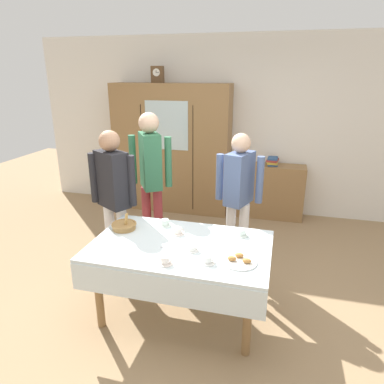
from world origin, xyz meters
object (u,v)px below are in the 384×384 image
Objects in this scene: tea_cup_mid_left at (192,247)px; spoon_far_left at (169,248)px; tea_cup_center at (242,233)px; tea_cup_near_right at (165,223)px; dining_table at (179,256)px; tea_cup_far_left at (178,231)px; person_by_cabinet at (239,189)px; tea_cup_front_edge at (208,260)px; bookshelf_low at (270,191)px; spoon_mid_right at (205,242)px; person_behind_table_left at (151,171)px; book_stack at (273,161)px; person_beside_shelf at (113,190)px; spoon_back_edge at (218,235)px; pastry_plate at (239,261)px; bread_basket at (124,225)px; wall_cabinet at (172,149)px; tea_cup_far_right at (165,260)px; mantel_clock at (158,74)px.

tea_cup_mid_left is 1.09× the size of spoon_far_left.
tea_cup_center is 1.00× the size of tea_cup_near_right.
tea_cup_far_left reaches higher than dining_table.
tea_cup_front_edge is at bearing -93.21° from person_by_cabinet.
tea_cup_far_left reaches higher than spoon_far_left.
bookshelf_low is 7.71× the size of tea_cup_front_edge.
spoon_mid_right is at bearing -100.65° from bookshelf_low.
spoon_far_left is 0.07× the size of person_behind_table_left.
tea_cup_center is 1.00× the size of tea_cup_far_left.
book_stack reaches higher than tea_cup_near_right.
tea_cup_near_right is 0.08× the size of person_by_cabinet.
tea_cup_center is 0.08× the size of person_beside_shelf.
bookshelf_low is 2.83m from spoon_far_left.
tea_cup_front_edge is 0.08× the size of person_beside_shelf.
spoon_far_left is at bearing -137.00° from dining_table.
tea_cup_near_right is 1.09× the size of spoon_back_edge.
tea_cup_far_left is at bearing 110.09° from dining_table.
pastry_plate is (-0.13, -2.78, 0.33)m from bookshelf_low.
bread_basket is at bearing -173.93° from spoon_back_edge.
spoon_mid_right is at bearing -100.20° from person_by_cabinet.
pastry_plate is (0.80, -0.51, -0.01)m from tea_cup_near_right.
tea_cup_near_right is 0.55m from spoon_back_edge.
spoon_back_edge is at bearing -39.57° from person_behind_table_left.
tea_cup_far_left is at bearing 161.23° from spoon_mid_right.
person_by_cabinet is at bearing -1.21° from person_behind_table_left.
spoon_mid_right is 1.34m from person_behind_table_left.
tea_cup_mid_left is 0.78m from bread_basket.
tea_cup_front_edge is (0.38, -0.44, 0.00)m from tea_cup_far_left.
wall_cabinet is 16.83× the size of spoon_far_left.
tea_cup_far_right is at bearing -105.89° from person_by_cabinet.
wall_cabinet reaches higher than person_by_cabinet.
pastry_plate is 0.16× the size of person_behind_table_left.
mantel_clock is at bearing 111.16° from spoon_far_left.
pastry_plate reaches higher than dining_table.
pastry_plate is at bearing 16.82° from tea_cup_front_edge.
mantel_clock is 1.85× the size of tea_cup_front_edge.
dining_table is at bearing 159.53° from tea_cup_mid_left.
spoon_mid_right is (0.20, 0.13, 0.11)m from dining_table.
tea_cup_front_edge is at bearing -35.18° from dining_table.
person_by_cabinet is at bearing 74.11° from tea_cup_far_right.
pastry_plate is 2.35× the size of spoon_back_edge.
tea_cup_mid_left is at bearing -101.49° from bookshelf_low.
tea_cup_near_right is at bearing 147.40° from pastry_plate.
mantel_clock is 1.85× the size of tea_cup_far_left.
tea_cup_far_left is (-0.58, -0.12, -0.00)m from tea_cup_center.
book_stack is 0.85× the size of pastry_plate.
bookshelf_low is (1.77, 0.05, -1.71)m from mantel_clock.
bread_basket is at bearing -153.85° from tea_cup_near_right.
spoon_mid_right is (-0.47, -2.51, 0.32)m from bookshelf_low.
tea_cup_near_right is 1.00× the size of tea_cup_far_left.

